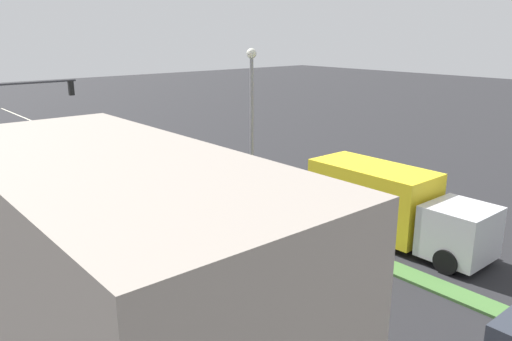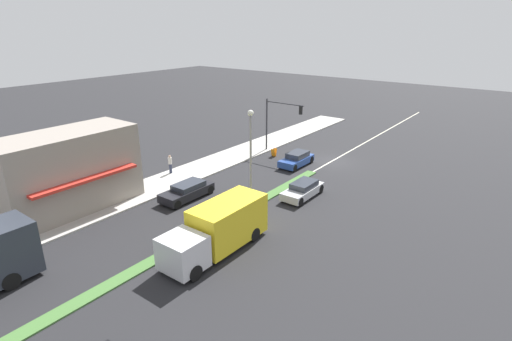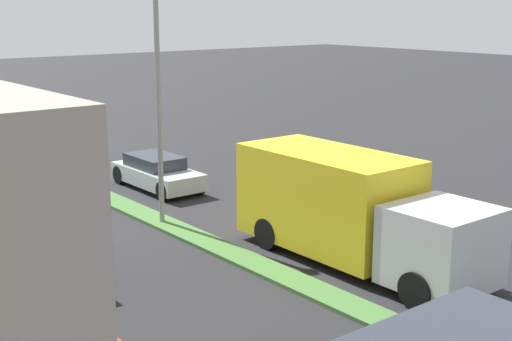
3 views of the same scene
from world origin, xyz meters
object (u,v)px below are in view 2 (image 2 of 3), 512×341
(coupe_blue, at_px, (297,159))
(sedan_silver, at_px, (303,190))
(pedestrian, at_px, (170,164))
(delivery_truck, at_px, (219,228))
(traffic_signal_main, at_px, (278,117))
(warning_aframe_sign, at_px, (274,152))
(street_lamp, at_px, (251,147))
(sedan_dark, at_px, (187,191))

(coupe_blue, relative_size, sedan_silver, 0.97)
(pedestrian, height_order, delivery_truck, delivery_truck)
(traffic_signal_main, bearing_deg, delivery_truck, 114.15)
(pedestrian, distance_m, sedan_silver, 12.78)
(pedestrian, relative_size, warning_aframe_sign, 2.06)
(traffic_signal_main, xyz_separation_m, pedestrian, (4.11, 11.48, -2.87))
(warning_aframe_sign, distance_m, delivery_truck, 18.94)
(traffic_signal_main, bearing_deg, pedestrian, 70.29)
(street_lamp, relative_size, delivery_truck, 0.98)
(sedan_silver, bearing_deg, coupe_blue, -54.55)
(traffic_signal_main, bearing_deg, warning_aframe_sign, 110.60)
(sedan_dark, xyz_separation_m, coupe_blue, (-2.80, -12.00, 0.02))
(pedestrian, distance_m, coupe_blue, 12.15)
(pedestrian, bearing_deg, coupe_blue, -131.43)
(street_lamp, distance_m, coupe_blue, 11.18)
(traffic_signal_main, height_order, street_lamp, street_lamp)
(sedan_silver, bearing_deg, sedan_dark, 38.95)
(pedestrian, height_order, warning_aframe_sign, pedestrian)
(sedan_dark, distance_m, coupe_blue, 12.32)
(traffic_signal_main, height_order, warning_aframe_sign, traffic_signal_main)
(sedan_dark, relative_size, coupe_blue, 1.11)
(sedan_dark, height_order, sedan_silver, sedan_dark)
(traffic_signal_main, relative_size, coupe_blue, 1.38)
(street_lamp, bearing_deg, coupe_blue, -77.78)
(traffic_signal_main, relative_size, delivery_truck, 0.75)
(pedestrian, relative_size, coupe_blue, 0.42)
(warning_aframe_sign, xyz_separation_m, sedan_silver, (-7.82, 7.21, 0.19))
(sedan_dark, bearing_deg, delivery_truck, 149.80)
(coupe_blue, distance_m, sedan_silver, 7.59)
(delivery_truck, bearing_deg, coupe_blue, -74.80)
(street_lamp, height_order, pedestrian, street_lamp)
(street_lamp, xyz_separation_m, coupe_blue, (2.20, -10.16, -4.13))
(street_lamp, height_order, sedan_silver, street_lamp)
(warning_aframe_sign, distance_m, sedan_dark, 13.05)
(sedan_silver, bearing_deg, pedestrian, 13.23)
(delivery_truck, height_order, sedan_dark, delivery_truck)
(warning_aframe_sign, height_order, sedan_dark, sedan_dark)
(warning_aframe_sign, xyz_separation_m, delivery_truck, (-7.82, 17.22, 1.04))
(coupe_blue, bearing_deg, pedestrian, 48.57)
(street_lamp, height_order, warning_aframe_sign, street_lamp)
(pedestrian, xyz_separation_m, sedan_silver, (-12.44, -2.92, -0.41))
(street_lamp, height_order, delivery_truck, street_lamp)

